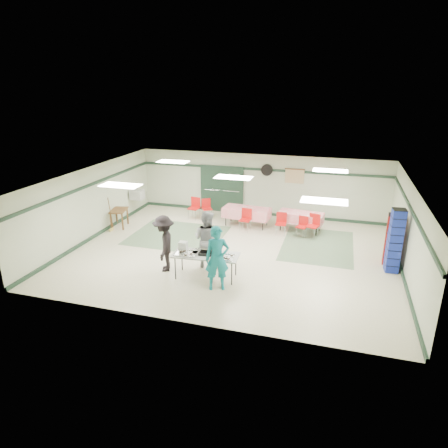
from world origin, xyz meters
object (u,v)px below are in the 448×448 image
(chair_loose_b, at_px, (195,206))
(crate_stack_red, at_px, (392,240))
(printer_table, at_px, (119,212))
(chair_d, at_px, (246,217))
(chair_a, at_px, (302,224))
(volunteer_dark, at_px, (164,243))
(chair_b, at_px, (281,221))
(crate_stack_blue_a, at_px, (392,247))
(volunteer_teal, at_px, (217,258))
(office_printer, at_px, (137,195))
(serving_table, at_px, (206,256))
(chair_loose_a, at_px, (207,206))
(volunteer_grey, at_px, (207,239))
(crate_stack_blue_b, at_px, (395,241))
(dining_table_b, at_px, (246,212))
(chair_c, at_px, (313,223))
(broom, at_px, (111,214))
(dining_table_a, at_px, (300,217))

(chair_loose_b, distance_m, crate_stack_red, 8.15)
(printer_table, bearing_deg, chair_d, -1.69)
(chair_a, bearing_deg, volunteer_dark, -118.82)
(chair_b, height_order, crate_stack_blue_a, crate_stack_blue_a)
(volunteer_teal, height_order, office_printer, volunteer_teal)
(serving_table, relative_size, chair_a, 2.58)
(chair_d, relative_size, chair_loose_b, 0.97)
(office_printer, bearing_deg, volunteer_teal, -46.23)
(chair_loose_a, relative_size, crate_stack_red, 0.51)
(serving_table, bearing_deg, printer_table, 141.89)
(serving_table, xyz_separation_m, chair_a, (2.44, 4.33, -0.24))
(serving_table, xyz_separation_m, printer_table, (-4.85, 3.28, -0.08))
(volunteer_grey, relative_size, crate_stack_blue_b, 0.91)
(volunteer_teal, xyz_separation_m, volunteer_dark, (-1.95, 0.70, -0.05))
(chair_d, bearing_deg, crate_stack_red, -12.62)
(chair_b, xyz_separation_m, chair_loose_a, (-3.42, 1.04, -0.00))
(chair_loose_a, distance_m, crate_stack_red, 7.76)
(dining_table_b, distance_m, crate_stack_blue_b, 6.09)
(chair_d, height_order, chair_loose_a, chair_d)
(chair_b, bearing_deg, crate_stack_blue_a, -28.55)
(chair_c, distance_m, crate_stack_red, 3.13)
(dining_table_b, xyz_separation_m, crate_stack_blue_b, (5.35, -2.88, 0.46))
(chair_loose_b, bearing_deg, volunteer_dark, -71.57)
(crate_stack_blue_a, relative_size, office_printer, 2.39)
(volunteer_dark, distance_m, crate_stack_red, 7.29)
(dining_table_b, bearing_deg, serving_table, -86.33)
(chair_loose_b, bearing_deg, chair_d, -10.29)
(serving_table, relative_size, printer_table, 2.05)
(serving_table, distance_m, chair_a, 4.98)
(chair_a, distance_m, crate_stack_blue_a, 3.53)
(crate_stack_red, xyz_separation_m, crate_stack_blue_b, (0.00, -0.59, 0.18))
(chair_d, distance_m, office_printer, 5.10)
(serving_table, relative_size, volunteer_dark, 1.14)
(volunteer_dark, relative_size, printer_table, 1.79)
(chair_d, distance_m, chair_loose_a, 2.26)
(serving_table, xyz_separation_m, chair_d, (0.21, 4.34, -0.17))
(volunteer_grey, bearing_deg, office_printer, -27.08)
(chair_c, bearing_deg, volunteer_dark, -117.89)
(chair_c, distance_m, crate_stack_blue_b, 3.51)
(chair_d, height_order, crate_stack_blue_a, crate_stack_blue_a)
(volunteer_grey, bearing_deg, dining_table_b, -79.77)
(crate_stack_red, xyz_separation_m, office_printer, (-10.30, 2.25, 0.11))
(chair_a, bearing_deg, serving_table, -105.71)
(volunteer_teal, distance_m, broom, 6.43)
(crate_stack_blue_b, distance_m, printer_table, 10.38)
(dining_table_a, bearing_deg, broom, -155.50)
(crate_stack_blue_b, height_order, printer_table, crate_stack_blue_b)
(chair_a, bearing_deg, chair_b, -166.91)
(serving_table, relative_size, office_printer, 3.87)
(dining_table_a, xyz_separation_m, chair_loose_b, (-4.58, 0.29, 0.00))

